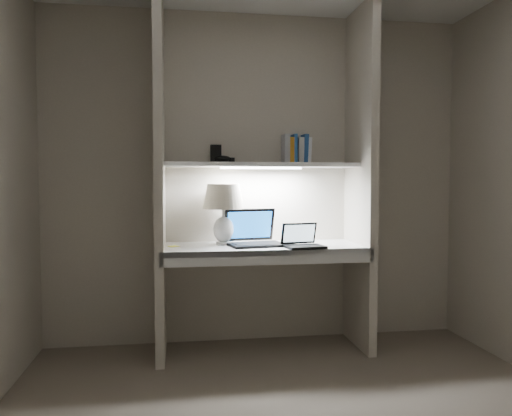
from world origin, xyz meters
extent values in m
cube|color=beige|center=(0.00, 1.50, 1.25)|extent=(3.20, 0.01, 2.50)
cube|color=beige|center=(-0.73, 1.23, 1.25)|extent=(0.06, 0.55, 2.50)
cube|color=beige|center=(0.73, 1.23, 1.25)|extent=(0.06, 0.55, 2.50)
cube|color=white|center=(0.00, 1.23, 0.75)|extent=(1.40, 0.55, 0.04)
cube|color=silver|center=(0.00, 0.96, 0.72)|extent=(1.46, 0.03, 0.10)
cube|color=silver|center=(0.00, 1.32, 1.35)|extent=(1.40, 0.36, 0.03)
cube|color=white|center=(0.00, 1.32, 1.33)|extent=(0.60, 0.04, 0.02)
cylinder|color=white|center=(-0.28, 1.30, 0.78)|extent=(0.11, 0.11, 0.02)
ellipsoid|color=white|center=(-0.28, 1.30, 0.88)|extent=(0.15, 0.15, 0.19)
cylinder|color=white|center=(-0.28, 1.30, 0.99)|extent=(0.02, 0.02, 0.08)
sphere|color=#FFD899|center=(-0.28, 1.30, 1.07)|extent=(0.04, 0.04, 0.04)
cube|color=black|center=(-0.05, 1.19, 0.78)|extent=(0.43, 0.34, 0.02)
cube|color=black|center=(-0.05, 1.19, 0.79)|extent=(0.36, 0.25, 0.00)
cube|color=black|center=(-0.09, 1.35, 0.91)|extent=(0.39, 0.14, 0.24)
cube|color=blue|center=(-0.08, 1.34, 0.91)|extent=(0.34, 0.12, 0.20)
cube|color=black|center=(0.26, 1.02, 0.78)|extent=(0.28, 0.22, 0.02)
cube|color=black|center=(0.26, 1.02, 0.79)|extent=(0.24, 0.16, 0.00)
cube|color=black|center=(0.24, 1.13, 0.86)|extent=(0.26, 0.09, 0.15)
cube|color=silver|center=(0.24, 1.12, 0.86)|extent=(0.23, 0.07, 0.12)
cube|color=silver|center=(0.22, 1.29, 0.83)|extent=(0.10, 0.09, 0.12)
ellipsoid|color=black|center=(0.20, 1.24, 0.79)|extent=(0.10, 0.07, 0.03)
torus|color=black|center=(0.35, 1.33, 0.78)|extent=(0.10, 0.10, 0.01)
cube|color=#F4FF35|center=(-0.64, 1.25, 0.77)|extent=(0.09, 0.09, 0.00)
cube|color=white|center=(0.38, 1.43, 1.46)|extent=(0.03, 0.15, 0.20)
cube|color=#234C8D|center=(0.35, 1.43, 1.48)|extent=(0.04, 0.15, 0.22)
cube|color=#B8B9B5|center=(0.32, 1.43, 1.46)|extent=(0.04, 0.15, 0.20)
cube|color=#2761AC|center=(0.27, 1.43, 1.48)|extent=(0.02, 0.15, 0.22)
cube|color=#C57D1B|center=(0.24, 1.43, 1.46)|extent=(0.03, 0.15, 0.20)
cube|color=#ACAEB1|center=(0.21, 1.43, 1.48)|extent=(0.04, 0.15, 0.22)
cube|color=black|center=(-0.33, 1.41, 1.43)|extent=(0.08, 0.06, 0.13)
ellipsoid|color=black|center=(-0.28, 1.39, 1.39)|extent=(0.14, 0.11, 0.05)
camera|label=1|loc=(-0.60, -2.30, 1.23)|focal=35.00mm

